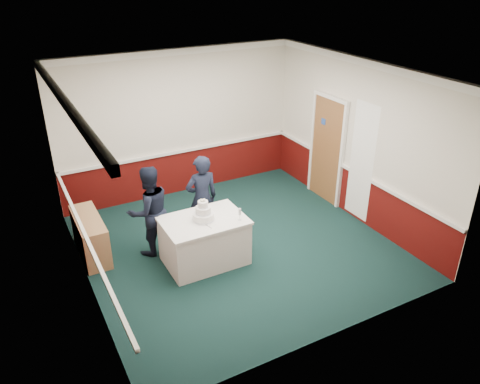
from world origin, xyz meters
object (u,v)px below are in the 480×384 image
wedding_cake (203,214)px  person_woman (202,199)px  cake_table (204,240)px  champagne_flute (240,212)px  sideboard (91,236)px  cake_knife (207,226)px  person_man (150,211)px

wedding_cake → person_woman: (0.27, 0.67, -0.11)m
cake_table → person_woman: 0.83m
champagne_flute → person_woman: bearing=103.5°
sideboard → cake_knife: cake_knife is taller
champagne_flute → person_woman: size_ratio=0.13×
cake_table → champagne_flute: champagne_flute is taller
cake_table → person_woman: (0.27, 0.67, 0.39)m
cake_knife → person_woman: size_ratio=0.14×
cake_knife → cake_table: bearing=67.0°
wedding_cake → champagne_flute: bearing=-29.2°
cake_table → champagne_flute: 0.78m
sideboard → cake_table: cake_table is taller
wedding_cake → champagne_flute: wedding_cake is taller
wedding_cake → person_woman: bearing=68.1°
sideboard → champagne_flute: champagne_flute is taller
champagne_flute → person_woman: 0.99m
cake_table → wedding_cake: (0.00, 0.00, 0.50)m
cake_knife → person_woman: person_woman is taller
wedding_cake → person_man: bearing=134.0°
person_man → cake_knife: bearing=118.4°
cake_table → cake_knife: (-0.03, -0.20, 0.39)m
champagne_flute → person_man: bearing=140.3°
person_woman → sideboard: bearing=-10.7°
champagne_flute → person_man: size_ratio=0.13×
cake_knife → sideboard: bearing=126.0°
wedding_cake → person_man: size_ratio=0.23×
cake_table → champagne_flute: (0.50, -0.28, 0.53)m
sideboard → person_man: size_ratio=0.76×
cake_table → person_woman: size_ratio=0.83×
cake_table → cake_knife: size_ratio=6.00×
cake_knife → person_man: 1.09m
cake_knife → champagne_flute: size_ratio=1.07×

